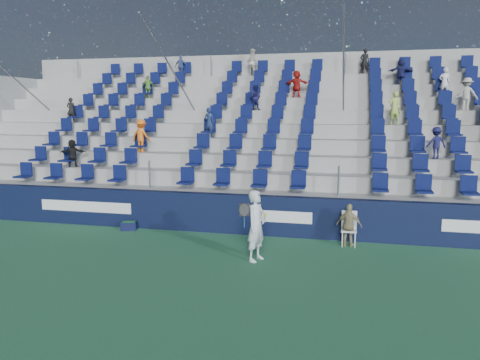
{
  "coord_description": "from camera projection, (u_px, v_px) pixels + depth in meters",
  "views": [
    {
      "loc": [
        3.28,
        -10.32,
        3.74
      ],
      "look_at": [
        0.2,
        2.8,
        1.7
      ],
      "focal_mm": 35.0,
      "sensor_mm": 36.0,
      "label": 1
    }
  ],
  "objects": [
    {
      "name": "line_judge",
      "position": [
        349.0,
        225.0,
        12.8
      ],
      "size": [
        0.75,
        0.44,
        1.19
      ],
      "primitive_type": "imported",
      "rotation": [
        0.0,
        0.0,
        2.92
      ],
      "color": "tan",
      "rests_on": "ground"
    },
    {
      "name": "ball_bin",
      "position": [
        129.0,
        225.0,
        14.63
      ],
      "size": [
        0.54,
        0.43,
        0.27
      ],
      "color": "black",
      "rests_on": "ground"
    },
    {
      "name": "ground",
      "position": [
        205.0,
        266.0,
        11.24
      ],
      "size": [
        70.0,
        70.0,
        0.0
      ],
      "primitive_type": "plane",
      "color": "#2E6C46",
      "rests_on": "ground"
    },
    {
      "name": "line_judge_chair",
      "position": [
        349.0,
        226.0,
        12.95
      ],
      "size": [
        0.42,
        0.43,
        0.96
      ],
      "color": "white",
      "rests_on": "ground"
    },
    {
      "name": "grandstand",
      "position": [
        266.0,
        150.0,
        18.85
      ],
      "size": [
        24.0,
        8.17,
        6.63
      ],
      "color": "#A4A49E",
      "rests_on": "ground"
    },
    {
      "name": "sponsor_wall",
      "position": [
        236.0,
        214.0,
        14.18
      ],
      "size": [
        24.0,
        0.32,
        1.2
      ],
      "color": "black",
      "rests_on": "ground"
    },
    {
      "name": "tennis_player",
      "position": [
        256.0,
        225.0,
        11.58
      ],
      "size": [
        0.71,
        0.76,
        1.78
      ],
      "color": "silver",
      "rests_on": "ground"
    }
  ]
}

